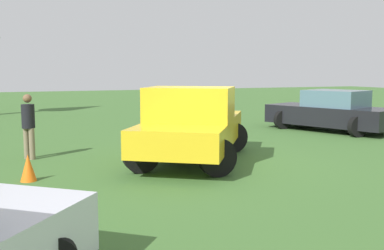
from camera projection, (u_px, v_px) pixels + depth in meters
ground_plane at (213, 163)px, 10.79m from camera, size 80.00×80.00×0.00m
pickup_truck at (191, 123)px, 10.72m from camera, size 4.13×4.81×1.83m
sedan_far at (331, 112)px, 16.41m from camera, size 3.38×4.86×1.50m
person_bystander at (208, 105)px, 16.86m from camera, size 0.34×0.34×1.61m
person_visitor at (28, 123)px, 11.13m from camera, size 0.45×0.45×1.63m
traffic_cone at (28, 168)px, 8.97m from camera, size 0.32×0.32×0.55m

